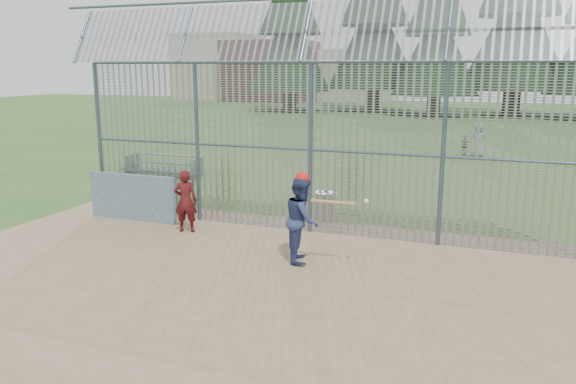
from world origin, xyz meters
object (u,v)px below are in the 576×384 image
at_px(onlooker, 186,201).
at_px(trash_can, 326,206).
at_px(batter, 302,219).
at_px(bleacher, 164,164).
at_px(dugout_wall, 133,197).

bearing_deg(onlooker, trash_can, -157.08).
distance_m(batter, trash_can, 3.30).
xyz_separation_m(batter, bleacher, (-7.86, 7.17, -0.48)).
xyz_separation_m(batter, onlooker, (-3.28, 1.00, -0.11)).
bearing_deg(trash_can, bleacher, 151.96).
relative_size(onlooker, trash_can, 1.84).
bearing_deg(trash_can, batter, -81.78).
bearing_deg(bleacher, trash_can, -28.04).
bearing_deg(dugout_wall, batter, -15.84).
distance_m(dugout_wall, onlooker, 1.89).
relative_size(dugout_wall, bleacher, 0.83).
height_order(dugout_wall, onlooker, onlooker).
height_order(batter, bleacher, batter).
relative_size(dugout_wall, trash_can, 3.05).
height_order(onlooker, bleacher, onlooker).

